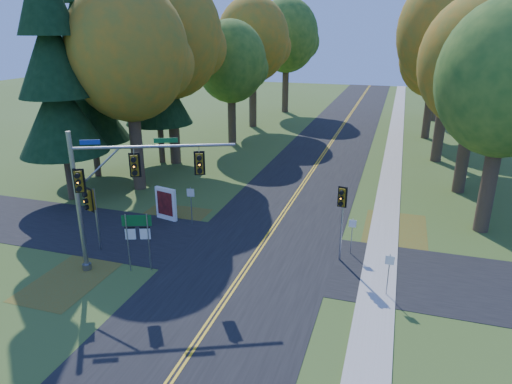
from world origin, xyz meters
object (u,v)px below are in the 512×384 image
(traffic_mast, at_px, (117,183))
(route_sign_cluster, at_px, (137,231))
(east_signal_pole, at_px, (342,205))
(info_kiosk, at_px, (166,204))

(traffic_mast, relative_size, route_sign_cluster, 2.35)
(route_sign_cluster, bearing_deg, traffic_mast, 161.45)
(east_signal_pole, bearing_deg, route_sign_cluster, -146.36)
(traffic_mast, bearing_deg, east_signal_pole, -2.36)
(route_sign_cluster, bearing_deg, east_signal_pole, 3.43)
(east_signal_pole, distance_m, route_sign_cluster, 9.78)
(traffic_mast, distance_m, info_kiosk, 6.92)
(east_signal_pole, relative_size, info_kiosk, 1.95)
(traffic_mast, relative_size, east_signal_pole, 1.74)
(traffic_mast, distance_m, east_signal_pole, 10.60)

